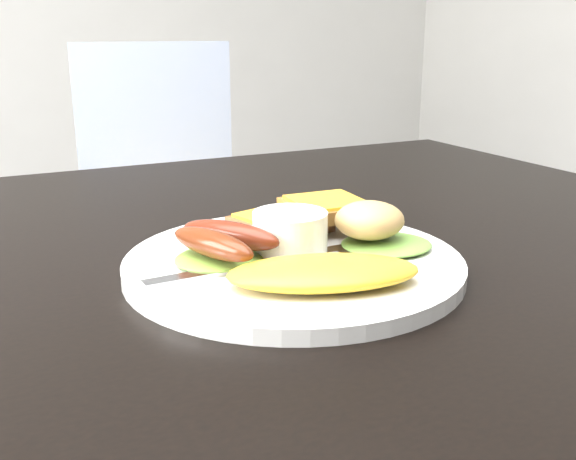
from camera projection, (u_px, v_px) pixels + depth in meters
dining_table at (158, 277)px, 0.59m from camera, size 1.20×0.80×0.04m
dining_chair at (181, 241)px, 1.60m from camera, size 0.43×0.43×0.05m
person at (102, 144)px, 0.98m from camera, size 0.56×0.38×1.55m
plate at (294, 264)px, 0.54m from camera, size 0.27×0.27×0.01m
lettuce_left at (219, 258)px, 0.53m from camera, size 0.09×0.08×0.01m
lettuce_right at (386, 244)px, 0.56m from camera, size 0.09×0.08×0.01m
omelette at (324, 272)px, 0.48m from camera, size 0.15×0.11×0.02m
sausage_a at (212, 244)px, 0.51m from camera, size 0.05×0.09×0.02m
sausage_b at (230, 235)px, 0.53m from camera, size 0.07×0.09×0.02m
ramekin at (290, 233)px, 0.54m from camera, size 0.08×0.08×0.04m
toast_a at (280, 224)px, 0.61m from camera, size 0.09×0.09×0.01m
toast_b at (326, 209)px, 0.61m from camera, size 0.07×0.07×0.01m
potato_salad at (369, 220)px, 0.56m from camera, size 0.07×0.06×0.03m
fork at (245, 267)px, 0.51m from camera, size 0.16×0.02×0.00m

